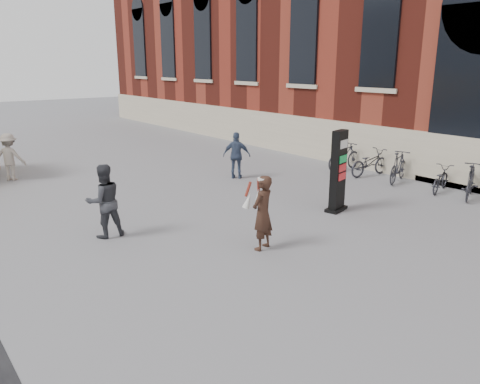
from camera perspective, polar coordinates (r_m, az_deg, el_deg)
ground at (r=10.33m, az=1.24°, el=-8.35°), size 100.00×100.00×0.00m
info_pylon at (r=13.67m, az=11.89°, el=2.48°), size 0.82×0.55×2.35m
woman at (r=10.66m, az=2.71°, el=-2.45°), size 0.78×0.75×1.75m
pedestrian_a at (r=11.88m, az=-16.23°, el=-1.07°), size 0.94×0.76×1.83m
pedestrian_b at (r=18.97m, az=-26.28°, el=3.83°), size 1.27×1.20×1.73m
pedestrian_c at (r=17.33m, az=-0.41°, el=4.48°), size 1.01×1.02×1.73m
bike_3 at (r=16.50m, az=26.29°, el=1.22°), size 1.94×1.18×1.13m
bike_4 at (r=16.97m, az=23.23°, el=1.47°), size 1.73×0.99×0.86m
bike_5 at (r=17.76m, az=18.73°, el=2.93°), size 1.94×1.09×1.12m
bike_6 at (r=18.46m, az=15.51°, el=3.47°), size 1.97×0.81×1.01m
bike_7 at (r=19.19m, az=12.60°, el=4.25°), size 1.86×0.54×1.11m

